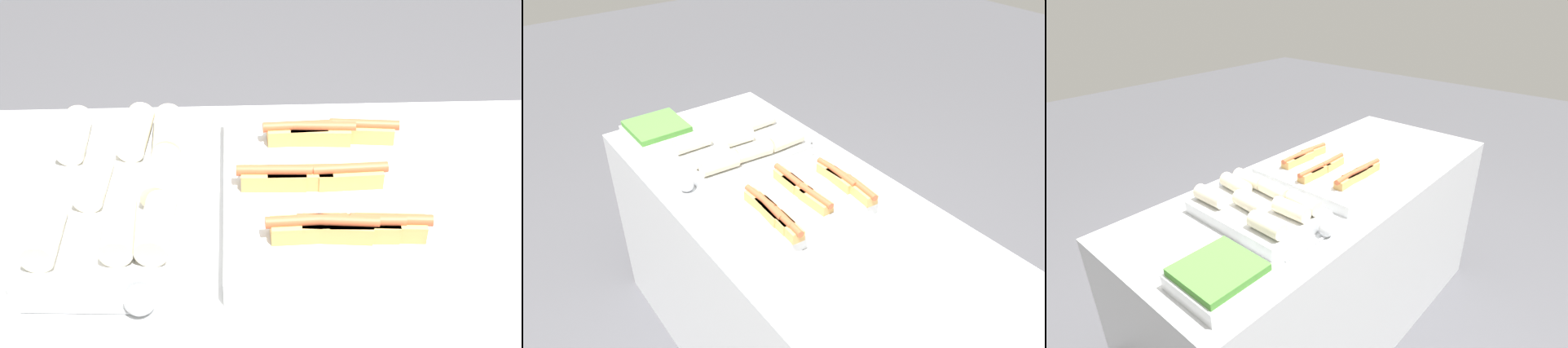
% 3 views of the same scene
% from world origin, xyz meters
% --- Properties ---
extents(ground_plane, '(12.00, 12.00, 0.00)m').
position_xyz_m(ground_plane, '(0.00, 0.00, 0.00)').
color(ground_plane, '#4C4C51').
extents(counter, '(1.88, 0.76, 0.88)m').
position_xyz_m(counter, '(0.00, 0.00, 0.44)').
color(counter, silver).
rests_on(counter, ground_plane).
extents(tray_hotdogs, '(0.38, 0.54, 0.10)m').
position_xyz_m(tray_hotdogs, '(-0.02, -0.00, 0.92)').
color(tray_hotdogs, silver).
rests_on(tray_hotdogs, counter).
extents(tray_wraps, '(0.32, 0.48, 0.11)m').
position_xyz_m(tray_wraps, '(-0.42, 0.00, 0.93)').
color(tray_wraps, silver).
rests_on(tray_wraps, counter).
extents(tray_side_front, '(0.24, 0.24, 0.07)m').
position_xyz_m(tray_side_front, '(-0.76, -0.20, 0.92)').
color(tray_side_front, silver).
rests_on(tray_side_front, counter).
extents(serving_spoon_near, '(0.23, 0.06, 0.06)m').
position_xyz_m(serving_spoon_near, '(-0.36, -0.28, 0.91)').
color(serving_spoon_near, '#B2B5BA').
rests_on(serving_spoon_near, counter).
extents(serving_spoon_far, '(0.21, 0.06, 0.06)m').
position_xyz_m(serving_spoon_far, '(-0.37, 0.28, 0.91)').
color(serving_spoon_far, '#B2B5BA').
rests_on(serving_spoon_far, counter).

